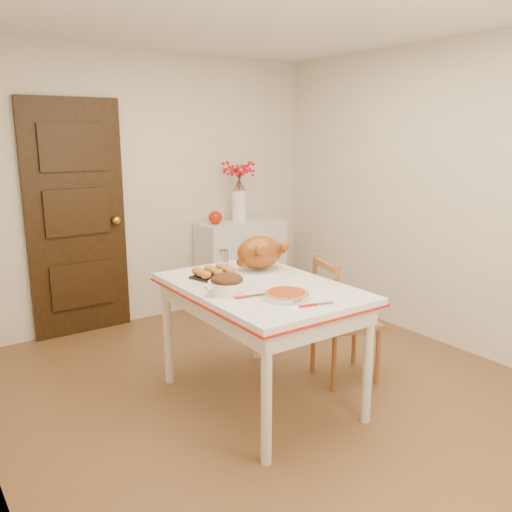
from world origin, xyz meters
TOP-DOWN VIEW (x-y plane):
  - floor at (0.00, 0.00)m, footprint 3.50×4.00m
  - ceiling at (0.00, 0.00)m, footprint 3.50×4.00m
  - wall_back at (0.00, 2.00)m, footprint 3.50×0.00m
  - wall_right at (1.75, 0.00)m, footprint 0.00×4.00m
  - door_back at (-0.70, 1.97)m, footprint 0.85×0.06m
  - sideboard at (0.89, 1.78)m, footprint 0.89×0.39m
  - kitchen_table at (-0.13, -0.00)m, footprint 0.93×1.36m
  - chair_oak at (0.57, -0.07)m, footprint 0.50×0.50m
  - berry_vase at (0.87, 1.78)m, footprint 0.33×0.33m
  - apple at (0.59, 1.78)m, footprint 0.13×0.13m
  - turkey_platter at (0.05, 0.27)m, footprint 0.40×0.33m
  - pumpkin_pie at (-0.17, -0.33)m, footprint 0.27×0.27m
  - stuffing_dish at (-0.41, -0.03)m, footprint 0.33×0.28m
  - rolls_tray at (-0.29, 0.33)m, footprint 0.32×0.28m
  - pie_server at (-0.12, -0.53)m, footprint 0.22×0.11m
  - carving_knife at (-0.31, -0.19)m, footprint 0.26×0.10m
  - drinking_glass at (-0.06, 0.56)m, footprint 0.07×0.07m
  - shaker_pair at (0.23, 0.52)m, footprint 0.09×0.06m

SIDE VIEW (x-z plane):
  - floor at x=0.00m, z-range 0.00..0.00m
  - kitchen_table at x=-0.13m, z-range 0.00..0.81m
  - sideboard at x=0.89m, z-range 0.00..0.89m
  - chair_oak at x=0.57m, z-range 0.00..0.91m
  - pie_server at x=-0.12m, z-range 0.81..0.82m
  - carving_knife at x=-0.31m, z-range 0.81..0.82m
  - pumpkin_pie at x=-0.17m, z-range 0.81..0.87m
  - rolls_tray at x=-0.29m, z-range 0.81..0.88m
  - shaker_pair at x=0.23m, z-range 0.81..0.90m
  - stuffing_dish at x=-0.41m, z-range 0.81..0.93m
  - drinking_glass at x=-0.06m, z-range 0.81..0.93m
  - turkey_platter at x=0.05m, z-range 0.81..1.07m
  - apple at x=0.59m, z-range 0.89..1.02m
  - door_back at x=-0.70m, z-range 0.00..2.06m
  - berry_vase at x=0.87m, z-range 0.89..1.54m
  - wall_back at x=0.00m, z-range 0.00..2.50m
  - wall_right at x=1.75m, z-range 0.00..2.50m
  - ceiling at x=0.00m, z-range 2.50..2.50m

